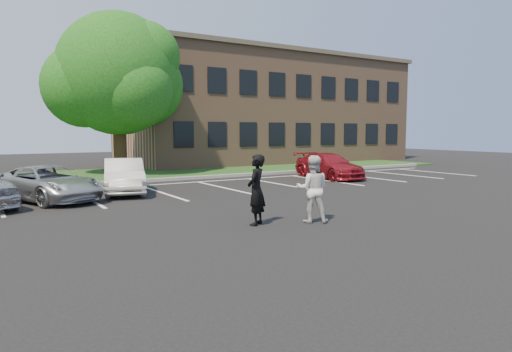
{
  "coord_description": "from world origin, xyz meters",
  "views": [
    {
      "loc": [
        -6.29,
        -9.04,
        2.42
      ],
      "look_at": [
        0.0,
        1.0,
        1.25
      ],
      "focal_mm": 32.0,
      "sensor_mm": 36.0,
      "label": 1
    }
  ],
  "objects_px": {
    "tree": "(119,77)",
    "car_red_compact": "(329,166)",
    "office_building": "(265,109)",
    "man_white_shirt": "(312,189)",
    "car_silver_minivan": "(49,183)",
    "car_white_sedan": "(124,176)",
    "man_black_suit": "(256,190)"
  },
  "relations": [
    {
      "from": "office_building",
      "to": "car_white_sedan",
      "type": "relative_size",
      "value": 5.47
    },
    {
      "from": "tree",
      "to": "man_black_suit",
      "type": "distance_m",
      "value": 16.2
    },
    {
      "from": "tree",
      "to": "car_silver_minivan",
      "type": "xyz_separation_m",
      "value": [
        -4.86,
        -8.33,
        -4.74
      ]
    },
    {
      "from": "office_building",
      "to": "car_white_sedan",
      "type": "distance_m",
      "value": 20.57
    },
    {
      "from": "tree",
      "to": "car_silver_minivan",
      "type": "relative_size",
      "value": 1.99
    },
    {
      "from": "car_silver_minivan",
      "to": "car_red_compact",
      "type": "bearing_deg",
      "value": -19.34
    },
    {
      "from": "car_red_compact",
      "to": "tree",
      "type": "bearing_deg",
      "value": 142.15
    },
    {
      "from": "office_building",
      "to": "car_red_compact",
      "type": "xyz_separation_m",
      "value": [
        -4.75,
        -13.27,
        -3.52
      ]
    },
    {
      "from": "car_red_compact",
      "to": "car_white_sedan",
      "type": "bearing_deg",
      "value": -175.44
    },
    {
      "from": "tree",
      "to": "car_white_sedan",
      "type": "distance_m",
      "value": 9.24
    },
    {
      "from": "office_building",
      "to": "car_silver_minivan",
      "type": "height_order",
      "value": "office_building"
    },
    {
      "from": "man_white_shirt",
      "to": "man_black_suit",
      "type": "bearing_deg",
      "value": 16.06
    },
    {
      "from": "office_building",
      "to": "man_white_shirt",
      "type": "height_order",
      "value": "office_building"
    },
    {
      "from": "man_black_suit",
      "to": "tree",
      "type": "bearing_deg",
      "value": -132.97
    },
    {
      "from": "car_white_sedan",
      "to": "car_red_compact",
      "type": "relative_size",
      "value": 0.93
    },
    {
      "from": "car_silver_minivan",
      "to": "car_white_sedan",
      "type": "bearing_deg",
      "value": -9.46
    },
    {
      "from": "tree",
      "to": "car_white_sedan",
      "type": "height_order",
      "value": "tree"
    },
    {
      "from": "man_black_suit",
      "to": "car_silver_minivan",
      "type": "relative_size",
      "value": 0.41
    },
    {
      "from": "office_building",
      "to": "tree",
      "type": "distance_m",
      "value": 14.41
    },
    {
      "from": "office_building",
      "to": "car_silver_minivan",
      "type": "relative_size",
      "value": 5.07
    },
    {
      "from": "man_white_shirt",
      "to": "car_white_sedan",
      "type": "distance_m",
      "value": 8.75
    },
    {
      "from": "tree",
      "to": "car_red_compact",
      "type": "bearing_deg",
      "value": -42.12
    },
    {
      "from": "tree",
      "to": "man_white_shirt",
      "type": "bearing_deg",
      "value": -88.06
    },
    {
      "from": "tree",
      "to": "car_red_compact",
      "type": "xyz_separation_m",
      "value": [
        8.45,
        -7.64,
        -4.71
      ]
    },
    {
      "from": "office_building",
      "to": "tree",
      "type": "height_order",
      "value": "tree"
    },
    {
      "from": "car_red_compact",
      "to": "man_black_suit",
      "type": "bearing_deg",
      "value": -135.51
    },
    {
      "from": "office_building",
      "to": "man_black_suit",
      "type": "bearing_deg",
      "value": -123.67
    },
    {
      "from": "car_white_sedan",
      "to": "office_building",
      "type": "bearing_deg",
      "value": 55.43
    },
    {
      "from": "man_white_shirt",
      "to": "car_silver_minivan",
      "type": "xyz_separation_m",
      "value": [
        -5.4,
        7.71,
        -0.28
      ]
    },
    {
      "from": "man_white_shirt",
      "to": "car_white_sedan",
      "type": "xyz_separation_m",
      "value": [
        -2.61,
        8.35,
        -0.22
      ]
    },
    {
      "from": "office_building",
      "to": "car_white_sedan",
      "type": "bearing_deg",
      "value": -138.89
    },
    {
      "from": "tree",
      "to": "man_black_suit",
      "type": "xyz_separation_m",
      "value": [
        -0.91,
        -15.56,
        -4.44
      ]
    }
  ]
}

